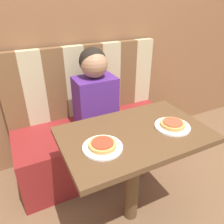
% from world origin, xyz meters
% --- Properties ---
extents(ground_plane, '(12.00, 12.00, 0.00)m').
position_xyz_m(ground_plane, '(0.00, 0.00, 0.00)').
color(ground_plane, brown).
extents(wall_back, '(7.00, 0.05, 2.60)m').
position_xyz_m(wall_back, '(0.00, 0.95, 1.30)').
color(wall_back, brown).
rests_on(wall_back, ground_plane).
extents(booth_seat, '(1.39, 0.57, 0.45)m').
position_xyz_m(booth_seat, '(0.00, 0.61, 0.23)').
color(booth_seat, maroon).
rests_on(booth_seat, ground_plane).
extents(booth_backrest, '(1.39, 0.07, 0.63)m').
position_xyz_m(booth_backrest, '(0.00, 0.86, 0.77)').
color(booth_backrest, brown).
rests_on(booth_backrest, booth_seat).
extents(dining_table, '(0.87, 0.55, 0.73)m').
position_xyz_m(dining_table, '(0.00, 0.00, 0.61)').
color(dining_table, brown).
rests_on(dining_table, ground_plane).
extents(person, '(0.33, 0.25, 0.65)m').
position_xyz_m(person, '(0.00, 0.62, 0.79)').
color(person, '#4C237A').
rests_on(person, booth_seat).
extents(plate_left, '(0.21, 0.21, 0.01)m').
position_xyz_m(plate_left, '(-0.23, -0.05, 0.74)').
color(plate_left, white).
rests_on(plate_left, dining_table).
extents(plate_right, '(0.21, 0.21, 0.01)m').
position_xyz_m(plate_right, '(0.23, -0.05, 0.74)').
color(plate_right, white).
rests_on(plate_right, dining_table).
extents(pizza_left, '(0.15, 0.15, 0.03)m').
position_xyz_m(pizza_left, '(-0.23, -0.05, 0.76)').
color(pizza_left, '#C68E47').
rests_on(pizza_left, plate_left).
extents(pizza_right, '(0.15, 0.15, 0.03)m').
position_xyz_m(pizza_right, '(0.23, -0.05, 0.76)').
color(pizza_right, '#C68E47').
rests_on(pizza_right, plate_right).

